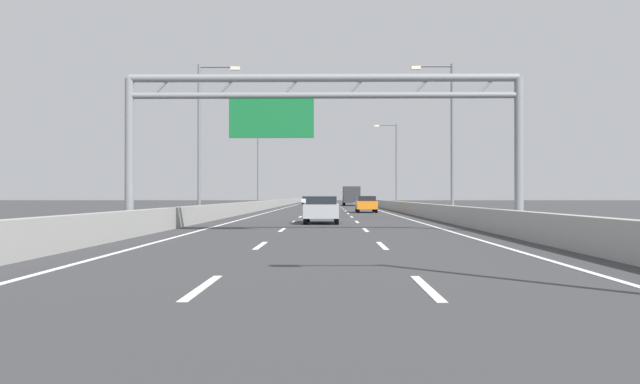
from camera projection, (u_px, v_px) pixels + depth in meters
name	position (u px, v px, depth m)	size (l,w,h in m)	color
ground_plane	(328.00, 206.00, 98.17)	(260.00, 260.00, 0.00)	#38383A
lane_dash_left_1	(202.00, 287.00, 10.71)	(0.16, 3.00, 0.01)	white
lane_dash_left_2	(260.00, 245.00, 19.71)	(0.16, 3.00, 0.01)	white
lane_dash_left_3	(282.00, 230.00, 28.71)	(0.16, 3.00, 0.01)	white
lane_dash_left_4	(293.00, 222.00, 37.70)	(0.16, 3.00, 0.01)	white
lane_dash_left_5	(300.00, 217.00, 46.70)	(0.16, 3.00, 0.01)	white
lane_dash_left_6	(305.00, 213.00, 55.70)	(0.16, 3.00, 0.01)	white
lane_dash_left_7	(308.00, 211.00, 64.70)	(0.16, 3.00, 0.01)	white
lane_dash_left_8	(311.00, 209.00, 73.70)	(0.16, 3.00, 0.01)	white
lane_dash_left_9	(313.00, 208.00, 82.70)	(0.16, 3.00, 0.01)	white
lane_dash_left_10	(315.00, 207.00, 91.70)	(0.16, 3.00, 0.01)	white
lane_dash_left_11	(316.00, 206.00, 100.70)	(0.16, 3.00, 0.01)	white
lane_dash_left_12	(317.00, 205.00, 109.70)	(0.16, 3.00, 0.01)	white
lane_dash_left_13	(318.00, 204.00, 118.69)	(0.16, 3.00, 0.01)	white
lane_dash_left_14	(319.00, 204.00, 127.69)	(0.16, 3.00, 0.01)	white
lane_dash_left_15	(319.00, 203.00, 136.69)	(0.16, 3.00, 0.01)	white
lane_dash_left_16	(320.00, 203.00, 145.69)	(0.16, 3.00, 0.01)	white
lane_dash_left_17	(321.00, 202.00, 154.69)	(0.16, 3.00, 0.01)	white
lane_dash_right_1	(427.00, 288.00, 10.66)	(0.16, 3.00, 0.01)	white
lane_dash_right_2	(382.00, 246.00, 19.66)	(0.16, 3.00, 0.01)	white
lane_dash_right_3	(366.00, 230.00, 28.65)	(0.16, 3.00, 0.01)	white
lane_dash_right_4	(357.00, 222.00, 37.65)	(0.16, 3.00, 0.01)	white
lane_dash_right_5	(352.00, 217.00, 46.65)	(0.16, 3.00, 0.01)	white
lane_dash_right_6	(348.00, 213.00, 55.65)	(0.16, 3.00, 0.01)	white
lane_dash_right_7	(345.00, 211.00, 64.65)	(0.16, 3.00, 0.01)	white
lane_dash_right_8	(343.00, 209.00, 73.65)	(0.16, 3.00, 0.01)	white
lane_dash_right_9	(342.00, 208.00, 82.65)	(0.16, 3.00, 0.01)	white
lane_dash_right_10	(341.00, 207.00, 91.65)	(0.16, 3.00, 0.01)	white
lane_dash_right_11	(340.00, 206.00, 100.65)	(0.16, 3.00, 0.01)	white
lane_dash_right_12	(339.00, 205.00, 109.64)	(0.16, 3.00, 0.01)	white
lane_dash_right_13	(338.00, 204.00, 118.64)	(0.16, 3.00, 0.01)	white
lane_dash_right_14	(338.00, 204.00, 127.64)	(0.16, 3.00, 0.01)	white
lane_dash_right_15	(337.00, 203.00, 136.64)	(0.16, 3.00, 0.01)	white
lane_dash_right_16	(337.00, 203.00, 145.64)	(0.16, 3.00, 0.01)	white
lane_dash_right_17	(336.00, 202.00, 154.64)	(0.16, 3.00, 0.01)	white
edge_line_left	(287.00, 207.00, 86.25)	(0.16, 176.00, 0.01)	white
edge_line_right	(368.00, 207.00, 86.10)	(0.16, 176.00, 0.01)	white
barrier_left	(286.00, 202.00, 108.27)	(0.45, 220.00, 0.95)	#9E9E99
barrier_right	(370.00, 202.00, 108.08)	(0.45, 220.00, 0.95)	#9E9E99
sign_gantry	(316.00, 112.00, 26.64)	(15.96, 0.36, 6.36)	gray
streetlamp_left_mid	(203.00, 132.00, 40.58)	(2.58, 0.28, 9.50)	slate
streetlamp_right_mid	(448.00, 131.00, 40.37)	(2.58, 0.28, 9.50)	slate
streetlamp_left_far	(260.00, 161.00, 74.12)	(2.58, 0.28, 9.50)	slate
streetlamp_right_far	(394.00, 161.00, 73.91)	(2.58, 0.28, 9.50)	slate
blue_car	(329.00, 201.00, 94.33)	(1.80, 4.17, 1.39)	#2347AD
white_car	(307.00, 200.00, 118.39)	(1.74, 4.20, 1.40)	silver
orange_car	(366.00, 204.00, 59.14)	(1.78, 4.55, 1.47)	orange
silver_car	(322.00, 209.00, 35.80)	(1.82, 4.58, 1.45)	#A8ADB2
box_truck	(351.00, 195.00, 101.60)	(2.48, 8.75, 2.89)	silver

